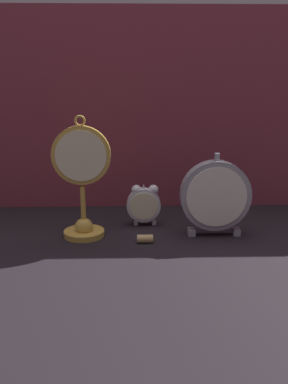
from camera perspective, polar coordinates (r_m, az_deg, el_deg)
ground_plane at (r=1.17m, az=0.11°, el=-6.40°), size 4.00×4.00×0.00m
fabric_backdrop_drape at (r=1.42m, az=-0.27°, el=10.80°), size 1.63×0.01×0.65m
pocket_watch_on_stand at (r=1.17m, az=-8.23°, el=0.82°), size 0.16×0.11×0.33m
alarm_clock_twin_bell at (r=1.26m, az=0.13°, el=-1.47°), size 0.10×0.03×0.12m
mantel_clock_silver at (r=1.19m, az=9.50°, el=-0.51°), size 0.19×0.04×0.23m
wine_cork at (r=1.15m, az=-0.04°, el=-6.26°), size 0.04×0.02×0.02m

